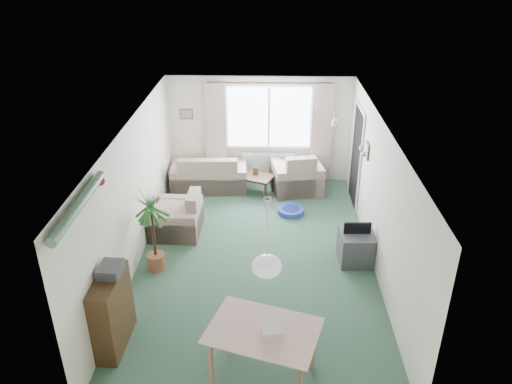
{
  "coord_description": "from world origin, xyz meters",
  "views": [
    {
      "loc": [
        0.21,
        -7.17,
        4.94
      ],
      "look_at": [
        0.0,
        0.3,
        1.15
      ],
      "focal_mm": 35.0,
      "sensor_mm": 36.0,
      "label": 1
    }
  ],
  "objects_px": {
    "tv_cube": "(355,247)",
    "pet_bed": "(291,211)",
    "sofa": "(209,171)",
    "armchair_left": "(176,213)",
    "houseplant": "(153,230)",
    "coffee_table": "(252,184)",
    "dining_table": "(263,354)",
    "bookshelf": "(112,312)",
    "armchair_corner": "(297,170)"
  },
  "relations": [
    {
      "from": "armchair_left",
      "to": "pet_bed",
      "type": "xyz_separation_m",
      "value": [
        2.17,
        0.78,
        -0.36
      ]
    },
    {
      "from": "bookshelf",
      "to": "sofa",
      "type": "bearing_deg",
      "value": 83.49
    },
    {
      "from": "armchair_corner",
      "to": "bookshelf",
      "type": "height_order",
      "value": "bookshelf"
    },
    {
      "from": "armchair_corner",
      "to": "dining_table",
      "type": "height_order",
      "value": "armchair_corner"
    },
    {
      "from": "houseplant",
      "to": "tv_cube",
      "type": "bearing_deg",
      "value": 5.49
    },
    {
      "from": "sofa",
      "to": "armchair_corner",
      "type": "xyz_separation_m",
      "value": [
        1.92,
        -0.02,
        0.05
      ]
    },
    {
      "from": "armchair_left",
      "to": "armchair_corner",
      "type": "bearing_deg",
      "value": 130.59
    },
    {
      "from": "armchair_corner",
      "to": "dining_table",
      "type": "xyz_separation_m",
      "value": [
        -0.65,
        -5.33,
        -0.08
      ]
    },
    {
      "from": "armchair_corner",
      "to": "houseplant",
      "type": "xyz_separation_m",
      "value": [
        -2.47,
        -3.04,
        0.28
      ]
    },
    {
      "from": "dining_table",
      "to": "bookshelf",
      "type": "bearing_deg",
      "value": 165.18
    },
    {
      "from": "houseplant",
      "to": "tv_cube",
      "type": "height_order",
      "value": "houseplant"
    },
    {
      "from": "tv_cube",
      "to": "houseplant",
      "type": "bearing_deg",
      "value": -176.79
    },
    {
      "from": "dining_table",
      "to": "pet_bed",
      "type": "bearing_deg",
      "value": 83.29
    },
    {
      "from": "dining_table",
      "to": "armchair_left",
      "type": "bearing_deg",
      "value": 115.73
    },
    {
      "from": "sofa",
      "to": "houseplant",
      "type": "bearing_deg",
      "value": 76.98
    },
    {
      "from": "armchair_left",
      "to": "houseplant",
      "type": "height_order",
      "value": "houseplant"
    },
    {
      "from": "coffee_table",
      "to": "tv_cube",
      "type": "relative_size",
      "value": 1.5
    },
    {
      "from": "sofa",
      "to": "pet_bed",
      "type": "bearing_deg",
      "value": 145.11
    },
    {
      "from": "armchair_corner",
      "to": "bookshelf",
      "type": "bearing_deg",
      "value": 51.02
    },
    {
      "from": "armchair_corner",
      "to": "pet_bed",
      "type": "bearing_deg",
      "value": 72.24
    },
    {
      "from": "sofa",
      "to": "tv_cube",
      "type": "bearing_deg",
      "value": 132.76
    },
    {
      "from": "houseplant",
      "to": "bookshelf",
      "type": "bearing_deg",
      "value": -96.18
    },
    {
      "from": "armchair_corner",
      "to": "houseplant",
      "type": "relative_size",
      "value": 0.69
    },
    {
      "from": "bookshelf",
      "to": "pet_bed",
      "type": "bearing_deg",
      "value": 58.18
    },
    {
      "from": "armchair_left",
      "to": "tv_cube",
      "type": "xyz_separation_m",
      "value": [
        3.2,
        -0.85,
        -0.14
      ]
    },
    {
      "from": "armchair_left",
      "to": "dining_table",
      "type": "bearing_deg",
      "value": 27.5
    },
    {
      "from": "tv_cube",
      "to": "pet_bed",
      "type": "xyz_separation_m",
      "value": [
        -1.03,
        1.63,
        -0.22
      ]
    },
    {
      "from": "armchair_corner",
      "to": "coffee_table",
      "type": "height_order",
      "value": "armchair_corner"
    },
    {
      "from": "sofa",
      "to": "pet_bed",
      "type": "distance_m",
      "value": 2.12
    },
    {
      "from": "bookshelf",
      "to": "tv_cube",
      "type": "relative_size",
      "value": 1.81
    },
    {
      "from": "houseplant",
      "to": "coffee_table",
      "type": "bearing_deg",
      "value": 62.5
    },
    {
      "from": "sofa",
      "to": "coffee_table",
      "type": "height_order",
      "value": "sofa"
    },
    {
      "from": "sofa",
      "to": "armchair_corner",
      "type": "bearing_deg",
      "value": 176.42
    },
    {
      "from": "coffee_table",
      "to": "bookshelf",
      "type": "xyz_separation_m",
      "value": [
        -1.69,
        -4.64,
        0.34
      ]
    },
    {
      "from": "bookshelf",
      "to": "houseplant",
      "type": "xyz_separation_m",
      "value": [
        0.19,
        1.76,
        0.2
      ]
    },
    {
      "from": "coffee_table",
      "to": "pet_bed",
      "type": "relative_size",
      "value": 1.72
    },
    {
      "from": "armchair_corner",
      "to": "sofa",
      "type": "bearing_deg",
      "value": -10.74
    },
    {
      "from": "coffee_table",
      "to": "tv_cube",
      "type": "xyz_separation_m",
      "value": [
        1.85,
        -2.56,
        0.07
      ]
    },
    {
      "from": "armchair_left",
      "to": "coffee_table",
      "type": "xyz_separation_m",
      "value": [
        1.35,
        1.71,
        -0.21
      ]
    },
    {
      "from": "tv_cube",
      "to": "coffee_table",
      "type": "bearing_deg",
      "value": 123.51
    },
    {
      "from": "tv_cube",
      "to": "pet_bed",
      "type": "bearing_deg",
      "value": 119.99
    },
    {
      "from": "sofa",
      "to": "dining_table",
      "type": "xyz_separation_m",
      "value": [
        1.27,
        -5.35,
        -0.03
      ]
    },
    {
      "from": "sofa",
      "to": "pet_bed",
      "type": "relative_size",
      "value": 3.12
    },
    {
      "from": "houseplant",
      "to": "armchair_left",
      "type": "bearing_deg",
      "value": 82.73
    },
    {
      "from": "sofa",
      "to": "armchair_left",
      "type": "height_order",
      "value": "armchair_left"
    },
    {
      "from": "coffee_table",
      "to": "tv_cube",
      "type": "bearing_deg",
      "value": -54.22
    },
    {
      "from": "coffee_table",
      "to": "tv_cube",
      "type": "distance_m",
      "value": 3.16
    },
    {
      "from": "bookshelf",
      "to": "houseplant",
      "type": "relative_size",
      "value": 0.73
    },
    {
      "from": "coffee_table",
      "to": "houseplant",
      "type": "relative_size",
      "value": 0.61
    },
    {
      "from": "armchair_left",
      "to": "coffee_table",
      "type": "relative_size",
      "value": 1.03
    }
  ]
}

